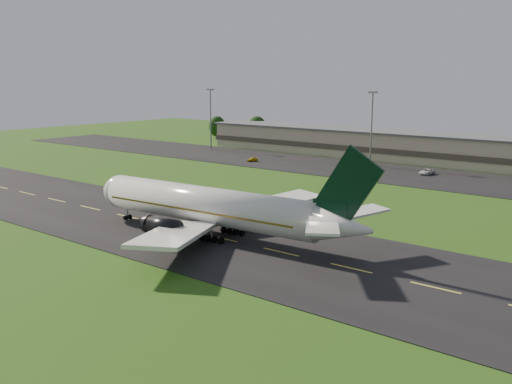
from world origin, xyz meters
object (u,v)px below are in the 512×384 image
Objects in this scene: service_vehicle_a at (252,159)px; service_vehicle_b at (355,163)px; service_vehicle_c at (427,172)px; light_mast_west at (211,112)px; terminal at (401,147)px; light_mast_centre at (372,120)px; airliner at (211,207)px.

service_vehicle_b reaches higher than service_vehicle_a.
service_vehicle_a is at bearing -165.39° from service_vehicle_c.
service_vehicle_a is at bearing -25.59° from light_mast_west.
light_mast_centre reaches higher than terminal.
airliner is at bearing -79.54° from light_mast_centre.
terminal is at bearing 85.05° from light_mast_centre.
airliner reaches higher than service_vehicle_b.
airliner reaches higher than service_vehicle_a.
light_mast_centre is at bearing 33.39° from service_vehicle_a.
light_mast_west and light_mast_centre have the same top height.
service_vehicle_b is (56.95, -2.86, -11.99)m from light_mast_west.
light_mast_centre is (-1.40, -16.18, 8.75)m from terminal.
airliner is at bearing -46.90° from service_vehicle_a.
light_mast_centre is 12.70m from service_vehicle_b.
terminal is at bearing 132.36° from service_vehicle_c.
airliner is 13.10× the size of service_vehicle_b.
light_mast_centre is (-14.76, 79.94, 8.08)m from airliner.
service_vehicle_c is (3.36, 75.39, -3.86)m from airliner.
terminal is at bearing 14.76° from light_mast_west.
airliner is 109.75m from light_mast_west.
service_vehicle_c is (16.72, -20.73, -3.19)m from terminal.
service_vehicle_a is at bearing -155.18° from light_mast_centre.
terminal is at bearing -35.97° from service_vehicle_b.
light_mast_centre is at bearing -69.63° from service_vehicle_b.
terminal is 18.45m from light_mast_centre.
light_mast_centre is 5.20× the size of service_vehicle_b.
light_mast_west is at bearing 162.99° from service_vehicle_a.
light_mast_west is at bearing 180.00° from light_mast_centre.
light_mast_west is 58.27m from service_vehicle_b.
light_mast_west reaches higher than terminal.
airliner is 2.52× the size of light_mast_centre.
airliner is at bearing -82.09° from terminal.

